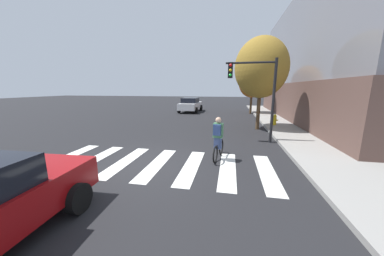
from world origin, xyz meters
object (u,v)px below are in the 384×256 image
(sedan_mid, at_px, (191,105))
(traffic_light_near, at_px, (257,86))
(street_tree_near, at_px, (261,68))
(fire_hydrant, at_px, (275,120))
(cyclist, at_px, (218,139))
(street_tree_mid, at_px, (252,82))

(sedan_mid, relative_size, traffic_light_near, 1.16)
(street_tree_near, bearing_deg, fire_hydrant, 38.43)
(traffic_light_near, bearing_deg, fire_hydrant, 66.62)
(traffic_light_near, relative_size, fire_hydrant, 5.38)
(cyclist, relative_size, street_tree_mid, 0.34)
(fire_hydrant, bearing_deg, sedan_mid, 134.28)
(cyclist, xyz_separation_m, street_tree_near, (2.28, 6.40, 3.22))
(street_tree_near, bearing_deg, cyclist, -109.61)
(fire_hydrant, xyz_separation_m, street_tree_mid, (-1.00, 7.52, 2.85))
(fire_hydrant, height_order, street_tree_near, street_tree_near)
(traffic_light_near, relative_size, street_tree_near, 0.70)
(street_tree_near, xyz_separation_m, street_tree_mid, (0.32, 8.58, -0.68))
(fire_hydrant, distance_m, street_tree_near, 3.92)
(sedan_mid, bearing_deg, street_tree_mid, -4.54)
(sedan_mid, relative_size, street_tree_mid, 0.97)
(fire_hydrant, bearing_deg, street_tree_near, -141.57)
(cyclist, bearing_deg, traffic_light_near, 60.73)
(cyclist, xyz_separation_m, fire_hydrant, (3.61, 7.46, -0.31))
(cyclist, xyz_separation_m, traffic_light_near, (1.68, 3.00, 2.02))
(cyclist, height_order, street_tree_near, street_tree_near)
(sedan_mid, distance_m, street_tree_near, 11.67)
(fire_hydrant, bearing_deg, cyclist, -115.82)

